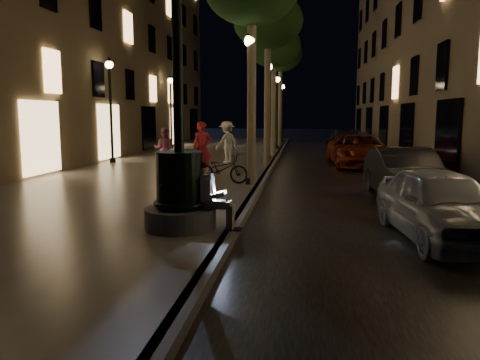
% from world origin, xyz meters
% --- Properties ---
extents(ground, '(120.00, 120.00, 0.00)m').
position_xyz_m(ground, '(0.00, 15.00, 0.00)').
color(ground, black).
rests_on(ground, ground).
extents(cobble_lane, '(6.00, 45.00, 0.02)m').
position_xyz_m(cobble_lane, '(3.00, 15.00, 0.01)').
color(cobble_lane, black).
rests_on(cobble_lane, ground).
extents(promenade, '(8.00, 45.00, 0.20)m').
position_xyz_m(promenade, '(-4.00, 15.00, 0.10)').
color(promenade, '#66605A').
rests_on(promenade, ground).
extents(curb_strip, '(0.25, 45.00, 0.20)m').
position_xyz_m(curb_strip, '(0.00, 15.00, 0.10)').
color(curb_strip, '#59595B').
rests_on(curb_strip, ground).
extents(building_left, '(8.00, 36.00, 15.00)m').
position_xyz_m(building_left, '(-12.00, 18.00, 7.50)').
color(building_left, '#77684A').
rests_on(building_left, ground).
extents(fountain_lamppost, '(1.40, 1.40, 5.21)m').
position_xyz_m(fountain_lamppost, '(-1.00, 2.00, 1.21)').
color(fountain_lamppost, '#59595B').
rests_on(fountain_lamppost, promenade).
extents(seated_man_laptop, '(0.94, 0.32, 1.31)m').
position_xyz_m(seated_man_laptop, '(-0.39, 2.00, 0.89)').
color(seated_man_laptop, tan).
rests_on(seated_man_laptop, promenade).
extents(tree_second, '(3.00, 3.00, 7.40)m').
position_xyz_m(tree_second, '(-0.20, 14.00, 6.33)').
color(tree_second, '#6B604C').
rests_on(tree_second, promenade).
extents(tree_third, '(3.00, 3.00, 7.20)m').
position_xyz_m(tree_third, '(-0.30, 20.00, 6.14)').
color(tree_third, '#6B604C').
rests_on(tree_third, promenade).
extents(tree_far, '(3.00, 3.00, 7.50)m').
position_xyz_m(tree_far, '(-0.22, 26.00, 6.43)').
color(tree_far, '#6B604C').
rests_on(tree_far, promenade).
extents(lamp_curb_a, '(0.36, 0.36, 4.81)m').
position_xyz_m(lamp_curb_a, '(-0.30, 8.00, 3.24)').
color(lamp_curb_a, black).
rests_on(lamp_curb_a, promenade).
extents(lamp_curb_b, '(0.36, 0.36, 4.81)m').
position_xyz_m(lamp_curb_b, '(-0.30, 16.00, 3.24)').
color(lamp_curb_b, black).
rests_on(lamp_curb_b, promenade).
extents(lamp_curb_c, '(0.36, 0.36, 4.81)m').
position_xyz_m(lamp_curb_c, '(-0.30, 24.00, 3.24)').
color(lamp_curb_c, black).
rests_on(lamp_curb_c, promenade).
extents(lamp_curb_d, '(0.36, 0.36, 4.81)m').
position_xyz_m(lamp_curb_d, '(-0.30, 32.00, 3.24)').
color(lamp_curb_d, black).
rests_on(lamp_curb_d, promenade).
extents(lamp_left_b, '(0.36, 0.36, 4.81)m').
position_xyz_m(lamp_left_b, '(-7.40, 14.00, 3.24)').
color(lamp_left_b, black).
rests_on(lamp_left_b, promenade).
extents(lamp_left_c, '(0.36, 0.36, 4.81)m').
position_xyz_m(lamp_left_c, '(-7.40, 24.00, 3.24)').
color(lamp_left_c, black).
rests_on(lamp_left_c, promenade).
extents(stroller, '(0.52, 0.99, 1.00)m').
position_xyz_m(stroller, '(-2.82, 10.81, 0.70)').
color(stroller, black).
rests_on(stroller, promenade).
extents(car_front, '(2.05, 4.24, 1.40)m').
position_xyz_m(car_front, '(4.00, 2.53, 0.70)').
color(car_front, '#A3A7AB').
rests_on(car_front, ground).
extents(car_second, '(1.80, 4.53, 1.47)m').
position_xyz_m(car_second, '(4.27, 7.00, 0.73)').
color(car_second, black).
rests_on(car_second, ground).
extents(car_third, '(2.86, 5.63, 1.52)m').
position_xyz_m(car_third, '(4.00, 15.44, 0.76)').
color(car_third, '#9B2F13').
rests_on(car_third, ground).
extents(car_rear, '(2.25, 5.23, 1.50)m').
position_xyz_m(car_rear, '(4.00, 22.27, 0.75)').
color(car_rear, '#29292D').
rests_on(car_rear, ground).
extents(car_fifth, '(1.35, 3.71, 1.22)m').
position_xyz_m(car_fifth, '(5.20, 25.98, 0.61)').
color(car_fifth, gray).
rests_on(car_fifth, ground).
extents(pedestrian_red, '(0.84, 0.72, 1.96)m').
position_xyz_m(pedestrian_red, '(-2.30, 10.14, 1.18)').
color(pedestrian_red, red).
rests_on(pedestrian_red, promenade).
extents(pedestrian_pink, '(0.89, 0.73, 1.69)m').
position_xyz_m(pedestrian_pink, '(-4.20, 11.64, 1.05)').
color(pedestrian_pink, '#C56897').
rests_on(pedestrian_pink, promenade).
extents(pedestrian_white, '(1.35, 1.40, 1.91)m').
position_xyz_m(pedestrian_white, '(-2.11, 14.71, 1.16)').
color(pedestrian_white, white).
rests_on(pedestrian_white, promenade).
extents(bicycle, '(1.84, 0.90, 0.93)m').
position_xyz_m(bicycle, '(-1.23, 8.13, 0.66)').
color(bicycle, black).
rests_on(bicycle, promenade).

